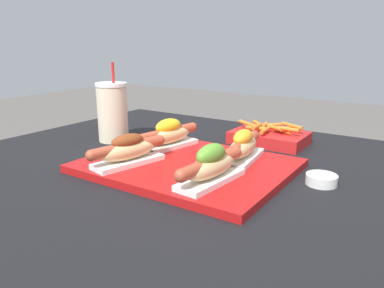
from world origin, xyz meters
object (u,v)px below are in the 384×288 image
hot_dog_1 (211,166)px  fries_basket (269,137)px  hot_dog_3 (243,147)px  hot_dog_2 (168,135)px  sauce_bowl (322,179)px  drink_cup (112,112)px  serving_tray (187,166)px  hot_dog_0 (128,150)px

hot_dog_1 → fries_basket: size_ratio=0.99×
hot_dog_3 → hot_dog_2: bearing=-178.3°
sauce_bowl → drink_cup: bearing=178.4°
hot_dog_2 → hot_dog_1: bearing=-34.9°
serving_tray → sauce_bowl: size_ratio=7.07×
hot_dog_1 → sauce_bowl: bearing=41.5°
hot_dog_0 → hot_dog_2: (-0.01, 0.16, 0.00)m
hot_dog_2 → fries_basket: 0.31m
hot_dog_2 → sauce_bowl: (0.41, 0.00, -0.04)m
hot_dog_0 → hot_dog_1: bearing=1.7°
serving_tray → sauce_bowl: sauce_bowl is taller
hot_dog_0 → drink_cup: size_ratio=0.88×
hot_dog_3 → fries_basket: 0.25m
hot_dog_2 → hot_dog_3: bearing=1.7°
hot_dog_1 → hot_dog_3: 0.17m
sauce_bowl → hot_dog_0: bearing=-157.4°
hot_dog_0 → fries_basket: hot_dog_0 is taller
serving_tray → sauce_bowl: 0.30m
hot_dog_1 → fries_basket: bearing=95.7°
hot_dog_2 → drink_cup: (-0.23, 0.02, 0.04)m
hot_dog_1 → hot_dog_3: bearing=93.3°
hot_dog_3 → fries_basket: (-0.03, 0.24, -0.03)m
hot_dog_2 → sauce_bowl: size_ratio=3.18×
serving_tray → hot_dog_1: hot_dog_1 is taller
serving_tray → hot_dog_2: bearing=146.1°
sauce_bowl → fries_basket: size_ratio=0.31×
hot_dog_0 → hot_dog_3: size_ratio=0.99×
hot_dog_0 → hot_dog_2: size_ratio=0.99×
drink_cup → fries_basket: (0.41, 0.23, -0.07)m
hot_dog_0 → sauce_bowl: hot_dog_0 is taller
serving_tray → hot_dog_1: bearing=-36.0°
hot_dog_1 → hot_dog_2: 0.28m
serving_tray → hot_dog_3: hot_dog_3 is taller
hot_dog_3 → sauce_bowl: 0.19m
serving_tray → hot_dog_2: hot_dog_2 is taller
hot_dog_2 → serving_tray: bearing=-33.9°
serving_tray → hot_dog_1: (0.11, -0.08, 0.04)m
drink_cup → fries_basket: bearing=29.5°
hot_dog_1 → hot_dog_0: bearing=-178.3°
sauce_bowl → fries_basket: 0.33m
sauce_bowl → drink_cup: size_ratio=0.28×
drink_cup → hot_dog_1: bearing=-21.4°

